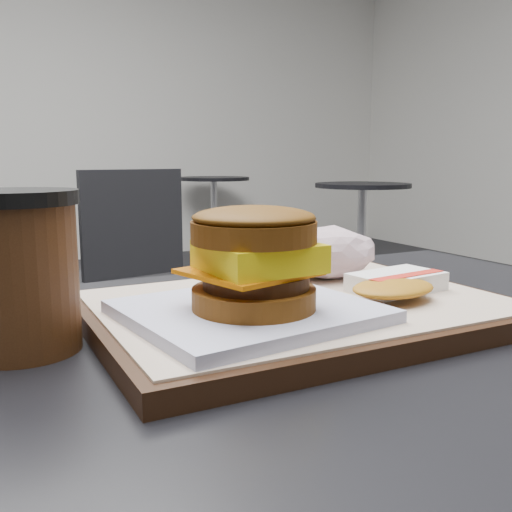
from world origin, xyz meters
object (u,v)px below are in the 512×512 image
object	(u,v)px
breakfast_sandwich	(253,272)
hash_brown	(395,284)
neighbor_chair	(102,271)
crumpled_wrapper	(323,252)
serving_tray	(299,310)
coffee_cup	(19,266)

from	to	relation	value
breakfast_sandwich	hash_brown	xyz separation A→B (m)	(0.16, 0.01, -0.03)
neighbor_chair	breakfast_sandwich	bearing A→B (deg)	-97.87
hash_brown	crumpled_wrapper	xyz separation A→B (m)	(-0.01, 0.11, 0.02)
serving_tray	hash_brown	xyz separation A→B (m)	(0.09, -0.03, 0.02)
hash_brown	coffee_cup	distance (m)	0.33
coffee_cup	neighbor_chair	world-z (taller)	coffee_cup
hash_brown	coffee_cup	size ratio (longest dim) A/B	1.00
breakfast_sandwich	hash_brown	bearing A→B (deg)	4.20
breakfast_sandwich	coffee_cup	distance (m)	0.18
serving_tray	coffee_cup	xyz separation A→B (m)	(-0.24, 0.02, 0.06)
breakfast_sandwich	crumpled_wrapper	bearing A→B (deg)	38.74
serving_tray	coffee_cup	distance (m)	0.25
breakfast_sandwich	serving_tray	bearing A→B (deg)	30.03
crumpled_wrapper	coffee_cup	size ratio (longest dim) A/B	1.00
coffee_cup	crumpled_wrapper	bearing A→B (deg)	9.47
serving_tray	neighbor_chair	world-z (taller)	neighbor_chair
serving_tray	coffee_cup	bearing A→B (deg)	174.00
serving_tray	coffee_cup	size ratio (longest dim) A/B	3.02
serving_tray	neighbor_chair	size ratio (longest dim) A/B	0.43
hash_brown	neighbor_chair	bearing A→B (deg)	87.44
serving_tray	crumpled_wrapper	xyz separation A→B (m)	(0.08, 0.08, 0.04)
breakfast_sandwich	coffee_cup	size ratio (longest dim) A/B	1.66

